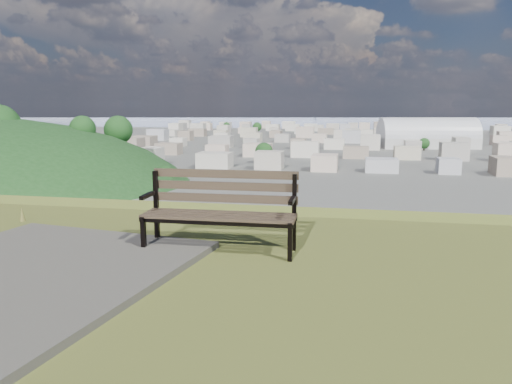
# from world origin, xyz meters

# --- Properties ---
(park_bench) EXTENTS (1.62, 0.55, 0.84)m
(park_bench) POSITION_xyz_m (-0.94, 2.24, 25.48)
(park_bench) COLOR #4A3D2A
(park_bench) RESTS_ON hilltop_mesa
(grass_tufts) EXTENTS (12.49, 6.88, 0.28)m
(grass_tufts) POSITION_xyz_m (0.38, -0.27, 25.11)
(grass_tufts) COLOR brown
(grass_tufts) RESTS_ON hilltop_mesa
(arena) EXTENTS (61.46, 35.48, 24.38)m
(arena) POSITION_xyz_m (44.04, 319.74, 5.75)
(arena) COLOR beige
(arena) RESTS_ON ground
(city_blocks) EXTENTS (395.00, 361.00, 7.00)m
(city_blocks) POSITION_xyz_m (0.00, 394.44, 3.50)
(city_blocks) COLOR silver
(city_blocks) RESTS_ON ground
(city_trees) EXTENTS (406.52, 387.20, 9.98)m
(city_trees) POSITION_xyz_m (-26.39, 319.00, 4.83)
(city_trees) COLOR #312418
(city_trees) RESTS_ON ground
(bay_water) EXTENTS (2400.00, 700.00, 0.12)m
(bay_water) POSITION_xyz_m (0.00, 900.00, 0.00)
(bay_water) COLOR #99A7C3
(bay_water) RESTS_ON ground
(far_hills) EXTENTS (2050.00, 340.00, 60.00)m
(far_hills) POSITION_xyz_m (-60.92, 1402.93, 25.47)
(far_hills) COLOR #969EBB
(far_hills) RESTS_ON ground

